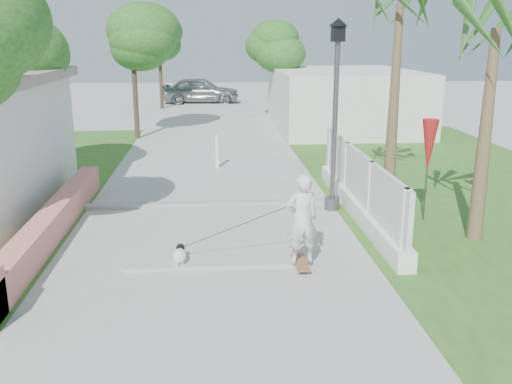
{
  "coord_description": "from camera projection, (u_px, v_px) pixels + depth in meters",
  "views": [
    {
      "loc": [
        0.04,
        -7.51,
        4.04
      ],
      "look_at": [
        0.88,
        3.21,
        1.1
      ],
      "focal_mm": 40.0,
      "sensor_mm": 36.0,
      "label": 1
    }
  ],
  "objects": [
    {
      "name": "ground",
      "position": [
        213.0,
        324.0,
        8.28
      ],
      "size": [
        90.0,
        90.0,
        0.0
      ],
      "primitive_type": "plane",
      "color": "#B7B7B2",
      "rests_on": "ground"
    },
    {
      "name": "path_strip",
      "position": [
        211.0,
        122.0,
        27.51
      ],
      "size": [
        3.2,
        36.0,
        0.06
      ],
      "primitive_type": "cube",
      "color": "#B7B7B2",
      "rests_on": "ground"
    },
    {
      "name": "curb",
      "position": [
        212.0,
        204.0,
        14.04
      ],
      "size": [
        6.5,
        0.25,
        0.1
      ],
      "primitive_type": "cube",
      "color": "#999993",
      "rests_on": "ground"
    },
    {
      "name": "grass_right",
      "position": [
        453.0,
        181.0,
        16.5
      ],
      "size": [
        8.0,
        20.0,
        0.01
      ],
      "primitive_type": "cube",
      "color": "#366520",
      "rests_on": "ground"
    },
    {
      "name": "pink_wall",
      "position": [
        46.0,
        230.0,
        11.37
      ],
      "size": [
        0.45,
        8.2,
        0.8
      ],
      "color": "tan",
      "rests_on": "ground"
    },
    {
      "name": "lattice_fence",
      "position": [
        358.0,
        193.0,
        13.21
      ],
      "size": [
        0.35,
        7.0,
        1.5
      ],
      "color": "white",
      "rests_on": "ground"
    },
    {
      "name": "building_right",
      "position": [
        343.0,
        99.0,
        25.7
      ],
      "size": [
        6.0,
        8.0,
        2.6
      ],
      "primitive_type": "cube",
      "color": "silver",
      "rests_on": "ground"
    },
    {
      "name": "street_lamp",
      "position": [
        335.0,
        109.0,
        13.15
      ],
      "size": [
        0.44,
        0.44,
        4.44
      ],
      "color": "#59595E",
      "rests_on": "ground"
    },
    {
      "name": "bollard",
      "position": [
        217.0,
        151.0,
        17.76
      ],
      "size": [
        0.14,
        0.14,
        1.09
      ],
      "color": "white",
      "rests_on": "ground"
    },
    {
      "name": "patio_umbrella",
      "position": [
        429.0,
        147.0,
        12.53
      ],
      "size": [
        0.36,
        0.36,
        2.3
      ],
      "color": "#59595E",
      "rests_on": "ground"
    },
    {
      "name": "tree_left_mid",
      "position": [
        1.0,
        58.0,
        15.1
      ],
      "size": [
        3.2,
        3.2,
        4.85
      ],
      "color": "#4C3826",
      "rests_on": "ground"
    },
    {
      "name": "tree_path_left",
      "position": [
        133.0,
        42.0,
        22.42
      ],
      "size": [
        3.4,
        3.4,
        5.23
      ],
      "color": "#4C3826",
      "rests_on": "ground"
    },
    {
      "name": "tree_path_right",
      "position": [
        278.0,
        48.0,
        26.82
      ],
      "size": [
        3.0,
        3.0,
        4.79
      ],
      "color": "#4C3826",
      "rests_on": "ground"
    },
    {
      "name": "tree_path_far",
      "position": [
        159.0,
        40.0,
        32.05
      ],
      "size": [
        3.2,
        3.2,
        5.17
      ],
      "color": "#4C3826",
      "rests_on": "ground"
    },
    {
      "name": "palm_far",
      "position": [
        399.0,
        17.0,
        13.7
      ],
      "size": [
        1.8,
        1.8,
        5.3
      ],
      "color": "brown",
      "rests_on": "ground"
    },
    {
      "name": "palm_near",
      "position": [
        495.0,
        41.0,
        10.73
      ],
      "size": [
        1.8,
        1.8,
        4.7
      ],
      "color": "brown",
      "rests_on": "ground"
    },
    {
      "name": "skateboarder",
      "position": [
        259.0,
        225.0,
        10.21
      ],
      "size": [
        2.51,
        0.88,
        1.73
      ],
      "rotation": [
        0.0,
        0.0,
        3.32
      ],
      "color": "#915F3A",
      "rests_on": "ground"
    },
    {
      "name": "dog",
      "position": [
        180.0,
        255.0,
        10.37
      ],
      "size": [
        0.26,
        0.55,
        0.37
      ],
      "rotation": [
        0.0,
        0.0,
        -0.04
      ],
      "color": "white",
      "rests_on": "ground"
    },
    {
      "name": "parked_car",
      "position": [
        200.0,
        90.0,
        35.38
      ],
      "size": [
        4.89,
        2.29,
        1.62
      ],
      "primitive_type": "imported",
      "rotation": [
        0.0,
        0.0,
        1.49
      ],
      "color": "#ADB0B5",
      "rests_on": "ground"
    }
  ]
}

